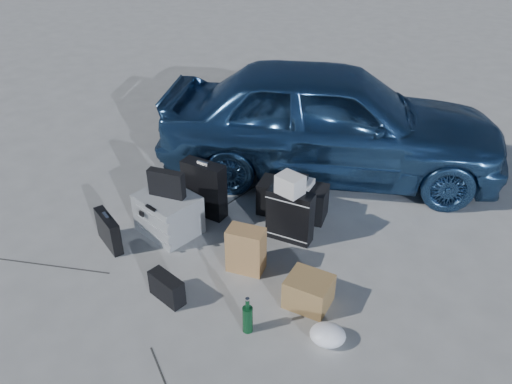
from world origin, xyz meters
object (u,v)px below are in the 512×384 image
briefcase (109,231)px  cardboard_box (309,291)px  suitcase_left (204,189)px  duffel_bag (293,199)px  car (331,120)px  suitcase_right (290,216)px  green_bottle (248,315)px  pelican_case (169,214)px

briefcase → cardboard_box: size_ratio=1.21×
suitcase_left → duffel_bag: bearing=30.0°
car → suitcase_left: size_ratio=6.52×
suitcase_right → green_bottle: 1.32m
pelican_case → cardboard_box: (1.70, -0.29, -0.08)m
pelican_case → briefcase: bearing=-114.1°
car → duffel_bag: 1.22m
briefcase → pelican_case: bearing=77.9°
duffel_bag → cardboard_box: size_ratio=2.01×
car → suitcase_right: size_ratio=7.31×
car → green_bottle: size_ratio=12.02×
suitcase_left → cardboard_box: size_ratio=1.70×
green_bottle → suitcase_left: bearing=134.6°
green_bottle → car: bearing=98.8°
car → briefcase: (-1.34, -2.50, -0.52)m
duffel_bag → green_bottle: duffel_bag is taller
car → duffel_bag: car is taller
suitcase_left → duffel_bag: (0.84, 0.45, -0.13)m
duffel_bag → car: bearing=82.5°
briefcase → duffel_bag: 1.95m
green_bottle → pelican_case: bearing=149.9°
cardboard_box → suitcase_left: bearing=154.5°
suitcase_left → duffel_bag: suitcase_left is taller
suitcase_right → duffel_bag: bearing=109.0°
pelican_case → suitcase_left: size_ratio=0.94×
duffel_bag → cardboard_box: (0.71, -1.19, -0.05)m
suitcase_left → green_bottle: size_ratio=1.84×
green_bottle → briefcase: bearing=169.6°
suitcase_left → cardboard_box: suitcase_left is taller
car → green_bottle: bearing=168.7°
suitcase_left → cardboard_box: bearing=-23.5°
pelican_case → duffel_bag: size_ratio=0.79×
car → suitcase_right: (0.20, -1.53, -0.42)m
briefcase → green_bottle: 1.81m
car → pelican_case: (-0.96, -2.01, -0.48)m
suitcase_left → suitcase_right: 1.01m
briefcase → car: bearing=88.0°
car → green_bottle: 2.91m
car → pelican_case: car is taller
suitcase_left → pelican_case: bearing=-105.9°
pelican_case → suitcase_left: bearing=86.4°
suitcase_right → cardboard_box: size_ratio=1.51×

